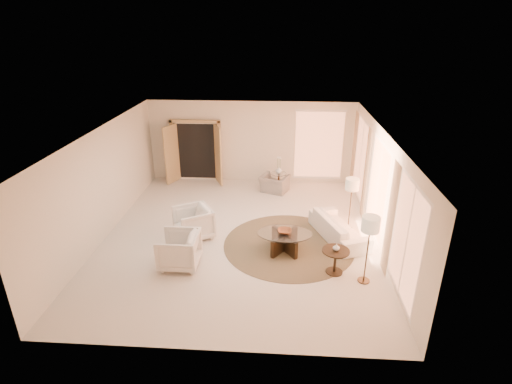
# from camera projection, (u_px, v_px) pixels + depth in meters

# --- Properties ---
(room) EXTENTS (7.04, 8.04, 2.83)m
(room) POSITION_uv_depth(u_px,v_px,m) (239.00, 187.00, 9.98)
(room) COLOR silver
(room) RESTS_ON ground
(windows_right) EXTENTS (0.10, 6.40, 2.40)m
(windows_right) POSITION_uv_depth(u_px,v_px,m) (378.00, 191.00, 9.89)
(windows_right) COLOR #F49161
(windows_right) RESTS_ON room
(window_back_corner) EXTENTS (1.70, 0.10, 2.40)m
(window_back_corner) POSITION_uv_depth(u_px,v_px,m) (319.00, 145.00, 13.48)
(window_back_corner) COLOR #F49161
(window_back_corner) RESTS_ON room
(curtains_right) EXTENTS (0.06, 5.20, 2.60)m
(curtains_right) POSITION_uv_depth(u_px,v_px,m) (369.00, 179.00, 10.73)
(curtains_right) COLOR tan
(curtains_right) RESTS_ON room
(french_doors) EXTENTS (1.95, 0.66, 2.16)m
(french_doors) POSITION_uv_depth(u_px,v_px,m) (196.00, 152.00, 13.73)
(french_doors) COLOR tan
(french_doors) RESTS_ON room
(area_rug) EXTENTS (3.40, 3.40, 0.01)m
(area_rug) POSITION_uv_depth(u_px,v_px,m) (289.00, 245.00, 10.11)
(area_rug) COLOR #3A2E1D
(area_rug) RESTS_ON room
(sofa) EXTENTS (1.47, 2.17, 0.59)m
(sofa) POSITION_uv_depth(u_px,v_px,m) (339.00, 228.00, 10.33)
(sofa) COLOR white
(sofa) RESTS_ON room
(armchair_left) EXTENTS (1.16, 1.18, 0.91)m
(armchair_left) POSITION_uv_depth(u_px,v_px,m) (193.00, 221.00, 10.32)
(armchair_left) COLOR white
(armchair_left) RESTS_ON room
(armchair_right) EXTENTS (0.82, 0.88, 0.90)m
(armchair_right) POSITION_uv_depth(u_px,v_px,m) (179.00, 248.00, 9.10)
(armchair_right) COLOR white
(armchair_right) RESTS_ON room
(accent_chair) EXTENTS (1.00, 0.83, 0.75)m
(accent_chair) POSITION_uv_depth(u_px,v_px,m) (274.00, 181.00, 13.12)
(accent_chair) COLOR gray
(accent_chair) RESTS_ON room
(coffee_table) EXTENTS (1.36, 1.36, 0.49)m
(coffee_table) POSITION_uv_depth(u_px,v_px,m) (284.00, 239.00, 9.75)
(coffee_table) COLOR black
(coffee_table) RESTS_ON room
(end_table) EXTENTS (0.61, 0.61, 0.58)m
(end_table) POSITION_uv_depth(u_px,v_px,m) (335.00, 257.00, 8.85)
(end_table) COLOR black
(end_table) RESTS_ON room
(side_table) EXTENTS (0.52, 0.52, 0.60)m
(side_table) POSITION_uv_depth(u_px,v_px,m) (279.00, 180.00, 13.24)
(side_table) COLOR black
(side_table) RESTS_ON room
(floor_lamp_near) EXTENTS (0.36, 0.36, 1.47)m
(floor_lamp_near) POSITION_uv_depth(u_px,v_px,m) (352.00, 187.00, 10.38)
(floor_lamp_near) COLOR black
(floor_lamp_near) RESTS_ON room
(floor_lamp_far) EXTENTS (0.38, 0.38, 1.56)m
(floor_lamp_far) POSITION_uv_depth(u_px,v_px,m) (370.00, 227.00, 8.18)
(floor_lamp_far) COLOR black
(floor_lamp_far) RESTS_ON room
(bowl) EXTENTS (0.34, 0.34, 0.08)m
(bowl) POSITION_uv_depth(u_px,v_px,m) (285.00, 231.00, 9.67)
(bowl) COLOR brown
(bowl) RESTS_ON coffee_table
(end_vase) EXTENTS (0.17, 0.17, 0.16)m
(end_vase) POSITION_uv_depth(u_px,v_px,m) (336.00, 247.00, 8.75)
(end_vase) COLOR white
(end_vase) RESTS_ON end_table
(side_vase) EXTENTS (0.25, 0.25, 0.22)m
(side_vase) POSITION_uv_depth(u_px,v_px,m) (279.00, 170.00, 13.10)
(side_vase) COLOR white
(side_vase) RESTS_ON side_table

